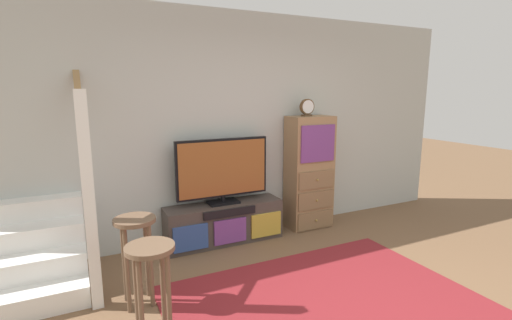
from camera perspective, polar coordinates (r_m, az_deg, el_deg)
name	(u,v)px	position (r m, az deg, el deg)	size (l,w,h in m)	color
back_wall	(238,126)	(4.59, -2.81, 5.19)	(6.40, 0.12, 2.70)	#B2B7B2
area_rug	(325,302)	(3.45, 10.59, -20.66)	(2.60, 1.80, 0.01)	maroon
media_console	(224,223)	(4.48, -4.88, -9.60)	(1.39, 0.38, 0.47)	#423833
television	(223,169)	(4.32, -5.13, -1.46)	(1.11, 0.22, 0.77)	black
side_cabinet	(309,173)	(4.89, 8.18, -1.91)	(0.58, 0.38, 1.46)	#93704C
desk_clock	(307,108)	(4.73, 7.84, 7.98)	(0.19, 0.08, 0.22)	#4C3823
staircase	(35,241)	(4.21, -30.81, -10.59)	(1.00, 1.36, 2.20)	white
bar_stool_near	(151,272)	(2.77, -15.81, -16.25)	(0.34, 0.34, 0.75)	brown
bar_stool_far	(136,241)	(3.29, -17.96, -11.79)	(0.34, 0.34, 0.76)	brown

